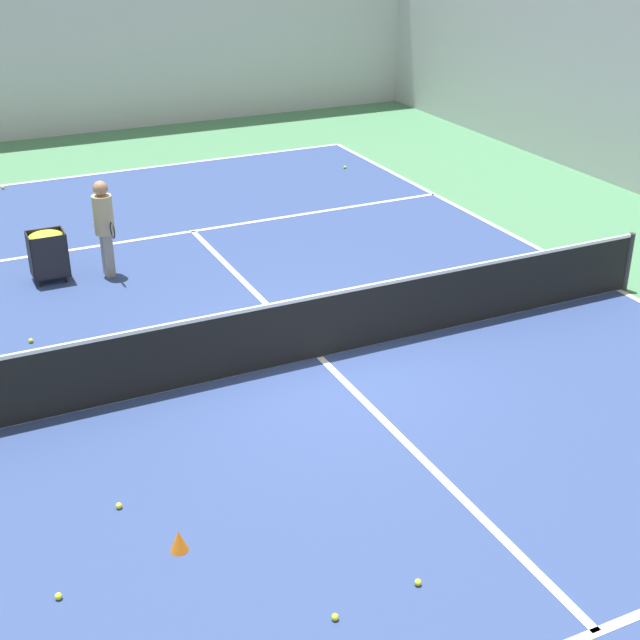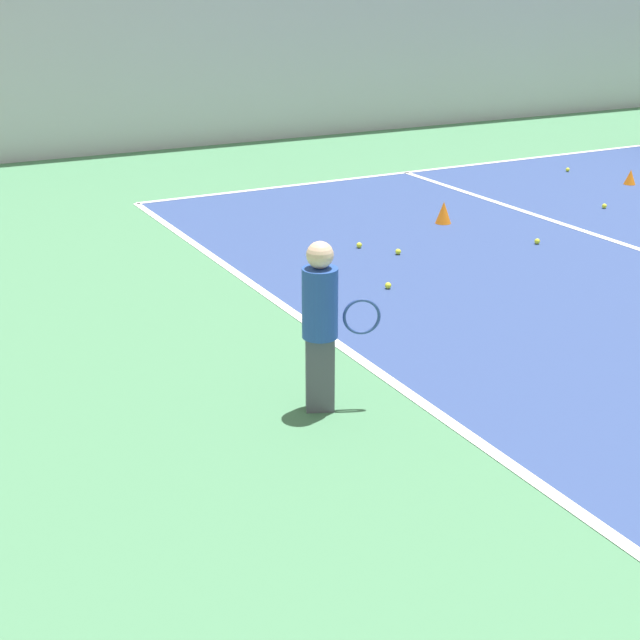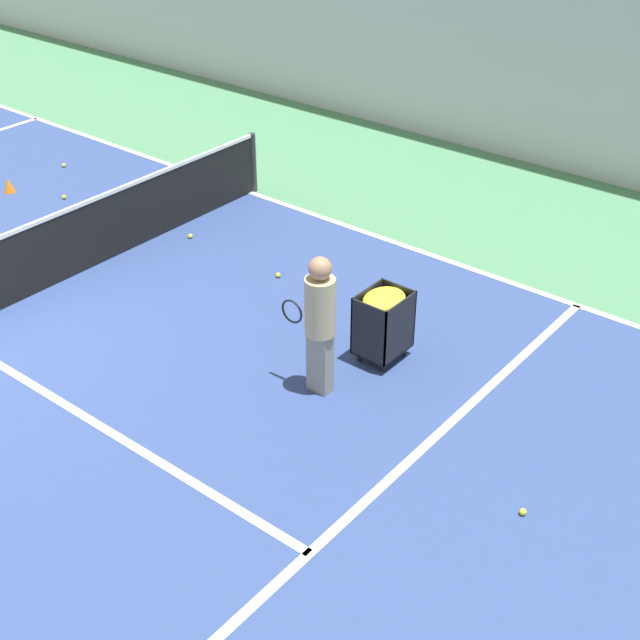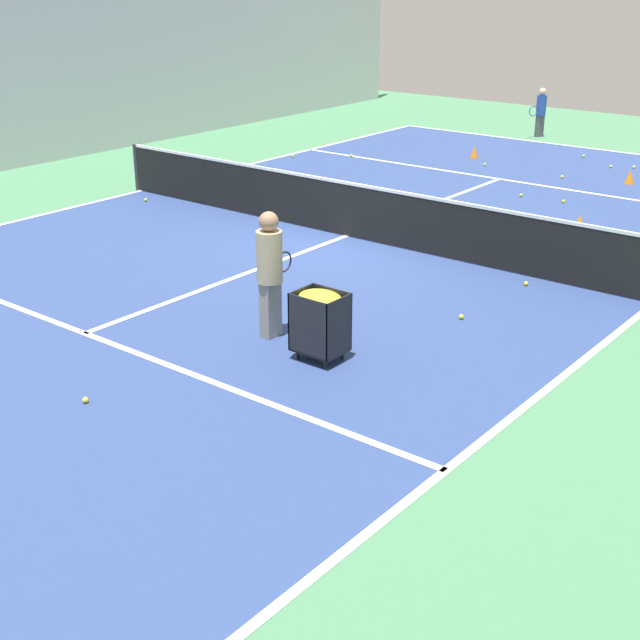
% 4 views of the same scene
% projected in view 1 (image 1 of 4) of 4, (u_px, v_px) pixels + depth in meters
% --- Properties ---
extents(ground_plane, '(32.74, 32.74, 0.00)m').
position_uv_depth(ground_plane, '(320.00, 358.00, 12.50)').
color(ground_plane, '#477F56').
extents(court_playing_area, '(10.87, 20.73, 0.00)m').
position_uv_depth(court_playing_area, '(320.00, 357.00, 12.50)').
color(court_playing_area, navy).
rests_on(court_playing_area, ground).
extents(line_baseline_far, '(10.87, 0.10, 0.00)m').
position_uv_depth(line_baseline_far, '(131.00, 170.00, 20.93)').
color(line_baseline_far, white).
rests_on(line_baseline_far, ground).
extents(line_sideline_right, '(0.10, 20.73, 0.00)m').
position_uv_depth(line_sideline_right, '(619.00, 290.00, 14.60)').
color(line_sideline_right, white).
rests_on(line_sideline_right, ground).
extents(line_service_near, '(10.87, 0.10, 0.00)m').
position_uv_depth(line_service_near, '(597.00, 632.00, 7.86)').
color(line_service_near, white).
rests_on(line_service_near, ground).
extents(line_service_far, '(10.87, 0.10, 0.00)m').
position_uv_depth(line_service_far, '(193.00, 231.00, 17.13)').
color(line_service_far, white).
rests_on(line_service_far, ground).
extents(line_centre_service, '(0.10, 11.40, 0.00)m').
position_uv_depth(line_centre_service, '(320.00, 357.00, 12.50)').
color(line_centre_service, white).
rests_on(line_centre_service, ground).
extents(hall_enclosure_far, '(18.88, 0.15, 6.30)m').
position_uv_depth(hall_enclosure_far, '(79.00, 10.00, 22.88)').
color(hall_enclosure_far, silver).
rests_on(hall_enclosure_far, ground).
extents(tennis_net, '(11.17, 0.10, 0.98)m').
position_uv_depth(tennis_net, '(320.00, 325.00, 12.28)').
color(tennis_net, '#2D2D33').
rests_on(tennis_net, ground).
extents(coach_at_net, '(0.33, 0.65, 1.66)m').
position_uv_depth(coach_at_net, '(104.00, 222.00, 14.78)').
color(coach_at_net, gray).
rests_on(coach_at_net, ground).
extents(ball_cart, '(0.60, 0.49, 0.87)m').
position_uv_depth(ball_cart, '(47.00, 247.00, 14.71)').
color(ball_cart, black).
rests_on(ball_cart, ground).
extents(training_cone_2, '(0.18, 0.18, 0.23)m').
position_uv_depth(training_cone_2, '(179.00, 541.00, 8.79)').
color(training_cone_2, orange).
rests_on(training_cone_2, ground).
extents(tennis_ball_1, '(0.07, 0.07, 0.07)m').
position_uv_depth(tennis_ball_1, '(335.00, 617.00, 7.98)').
color(tennis_ball_1, yellow).
rests_on(tennis_ball_1, ground).
extents(tennis_ball_3, '(0.07, 0.07, 0.07)m').
position_uv_depth(tennis_ball_3, '(559.00, 284.00, 14.74)').
color(tennis_ball_3, yellow).
rests_on(tennis_ball_3, ground).
extents(tennis_ball_5, '(0.07, 0.07, 0.07)m').
position_uv_depth(tennis_ball_5, '(31.00, 341.00, 12.89)').
color(tennis_ball_5, yellow).
rests_on(tennis_ball_5, ground).
extents(tennis_ball_6, '(0.07, 0.07, 0.07)m').
position_uv_depth(tennis_ball_6, '(119.00, 506.00, 9.42)').
color(tennis_ball_6, yellow).
rests_on(tennis_ball_6, ground).
extents(tennis_ball_7, '(0.07, 0.07, 0.07)m').
position_uv_depth(tennis_ball_7, '(418.00, 582.00, 8.38)').
color(tennis_ball_7, yellow).
rests_on(tennis_ball_7, ground).
extents(tennis_ball_11, '(0.07, 0.07, 0.07)m').
position_uv_depth(tennis_ball_11, '(58.00, 596.00, 8.21)').
color(tennis_ball_11, yellow).
rests_on(tennis_ball_11, ground).
extents(tennis_ball_12, '(0.07, 0.07, 0.07)m').
position_uv_depth(tennis_ball_12, '(47.00, 399.00, 11.41)').
color(tennis_ball_12, yellow).
rests_on(tennis_ball_12, ground).
extents(tennis_ball_16, '(0.07, 0.07, 0.07)m').
position_uv_depth(tennis_ball_16, '(3.00, 188.00, 19.56)').
color(tennis_ball_16, yellow).
rests_on(tennis_ball_16, ground).
extents(tennis_ball_17, '(0.07, 0.07, 0.07)m').
position_uv_depth(tennis_ball_17, '(95.00, 222.00, 17.50)').
color(tennis_ball_17, yellow).
rests_on(tennis_ball_17, ground).
extents(tennis_ball_18, '(0.07, 0.07, 0.07)m').
position_uv_depth(tennis_ball_18, '(345.00, 167.00, 21.00)').
color(tennis_ball_18, yellow).
rests_on(tennis_ball_18, ground).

